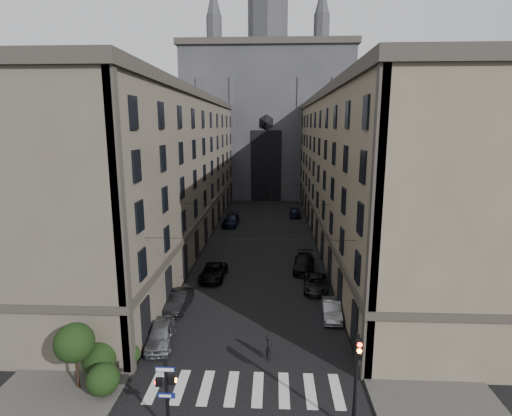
# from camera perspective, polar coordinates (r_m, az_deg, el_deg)

# --- Properties ---
(sidewalk_left) EXTENTS (7.00, 80.00, 0.15)m
(sidewalk_left) POSITION_cam_1_polar(r_m,az_deg,el_deg) (54.75, -10.28, -4.18)
(sidewalk_left) COLOR #383533
(sidewalk_left) RESTS_ON ground
(sidewalk_right) EXTENTS (7.00, 80.00, 0.15)m
(sidewalk_right) POSITION_cam_1_polar(r_m,az_deg,el_deg) (54.15, 12.01, -4.43)
(sidewalk_right) COLOR #383533
(sidewalk_right) RESTS_ON ground
(zebra_crossing) EXTENTS (11.00, 3.20, 0.01)m
(zebra_crossing) POSITION_cam_1_polar(r_m,az_deg,el_deg) (25.20, -1.61, -24.37)
(zebra_crossing) COLOR beige
(zebra_crossing) RESTS_ON ground
(building_left) EXTENTS (13.60, 60.60, 18.85)m
(building_left) POSITION_cam_1_polar(r_m,az_deg,el_deg) (53.75, -13.71, 5.46)
(building_left) COLOR #534940
(building_left) RESTS_ON ground
(building_right) EXTENTS (13.60, 60.60, 18.85)m
(building_right) POSITION_cam_1_polar(r_m,az_deg,el_deg) (52.97, 15.59, 5.28)
(building_right) COLOR brown
(building_right) RESTS_ON ground
(gothic_tower) EXTENTS (35.00, 23.00, 58.00)m
(gothic_tower) POSITION_cam_1_polar(r_m,az_deg,el_deg) (90.35, 1.63, 13.53)
(gothic_tower) COLOR #2D2D33
(gothic_tower) RESTS_ON ground
(pedestrian_signal_left) EXTENTS (1.02, 0.38, 4.00)m
(pedestrian_signal_left) POSITION_cam_1_polar(r_m,az_deg,el_deg) (21.57, -12.66, -24.10)
(pedestrian_signal_left) COLOR black
(pedestrian_signal_left) RESTS_ON ground
(traffic_light_right) EXTENTS (0.34, 0.50, 5.20)m
(traffic_light_right) POSITION_cam_1_polar(r_m,az_deg,el_deg) (21.14, 14.19, -21.82)
(traffic_light_right) COLOR black
(traffic_light_right) RESTS_ON ground
(shrub_cluster) EXTENTS (3.90, 4.40, 3.90)m
(shrub_cluster) POSITION_cam_1_polar(r_m,az_deg,el_deg) (26.24, -22.16, -19.04)
(shrub_cluster) COLOR black
(shrub_cluster) RESTS_ON sidewalk_left
(tram_wires) EXTENTS (14.00, 60.00, 0.43)m
(tram_wires) POSITION_cam_1_polar(r_m,az_deg,el_deg) (51.54, 0.81, 3.19)
(tram_wires) COLOR black
(tram_wires) RESTS_ON ground
(car_left_near) EXTENTS (2.37, 4.62, 1.50)m
(car_left_near) POSITION_cam_1_polar(r_m,az_deg,el_deg) (29.56, -13.48, -17.13)
(car_left_near) COLOR gray
(car_left_near) RESTS_ON ground
(car_left_midnear) EXTENTS (1.81, 4.47, 1.44)m
(car_left_midnear) POSITION_cam_1_polar(r_m,az_deg,el_deg) (34.27, -11.03, -12.88)
(car_left_midnear) COLOR black
(car_left_midnear) RESTS_ON ground
(car_left_midfar) EXTENTS (2.51, 5.02, 1.36)m
(car_left_midfar) POSITION_cam_1_polar(r_m,az_deg,el_deg) (40.05, -6.12, -9.10)
(car_left_midfar) COLOR black
(car_left_midfar) RESTS_ON ground
(car_left_far) EXTENTS (2.46, 5.64, 1.61)m
(car_left_far) POSITION_cam_1_polar(r_m,az_deg,el_deg) (60.66, -3.58, -1.74)
(car_left_far) COLOR black
(car_left_far) RESTS_ON ground
(car_right_near) EXTENTS (1.59, 4.05, 1.31)m
(car_right_near) POSITION_cam_1_polar(r_m,az_deg,el_deg) (32.93, 10.74, -14.05)
(car_right_near) COLOR gray
(car_right_near) RESTS_ON ground
(car_right_midnear) EXTENTS (2.53, 4.78, 1.28)m
(car_right_midnear) POSITION_cam_1_polar(r_m,az_deg,el_deg) (37.72, 8.51, -10.58)
(car_right_midnear) COLOR black
(car_right_midnear) RESTS_ON ground
(car_right_midfar) EXTENTS (2.70, 5.44, 1.52)m
(car_right_midfar) POSITION_cam_1_polar(r_m,az_deg,el_deg) (42.38, 6.87, -7.83)
(car_right_midfar) COLOR black
(car_right_midfar) RESTS_ON ground
(car_right_far) EXTENTS (1.82, 4.28, 1.44)m
(car_right_far) POSITION_cam_1_polar(r_m,az_deg,el_deg) (66.55, 5.59, -0.65)
(car_right_far) COLOR black
(car_right_far) RESTS_ON ground
(pedestrian) EXTENTS (0.42, 0.63, 1.68)m
(pedestrian) POSITION_cam_1_polar(r_m,az_deg,el_deg) (27.20, 1.87, -19.30)
(pedestrian) COLOR black
(pedestrian) RESTS_ON ground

